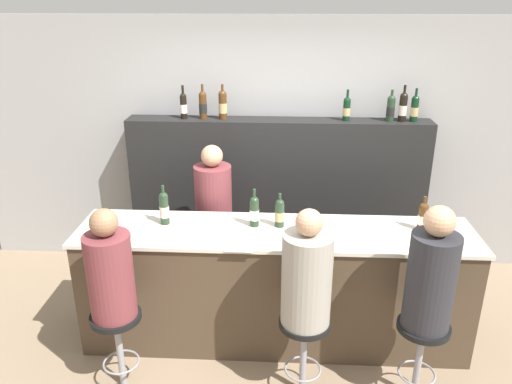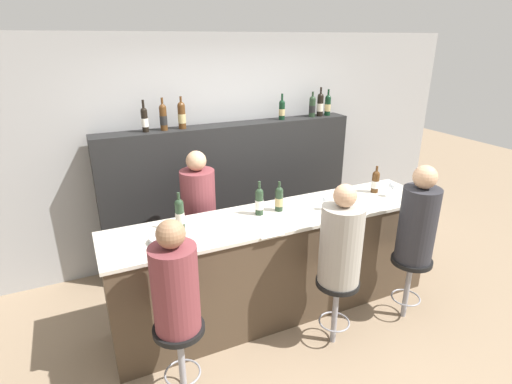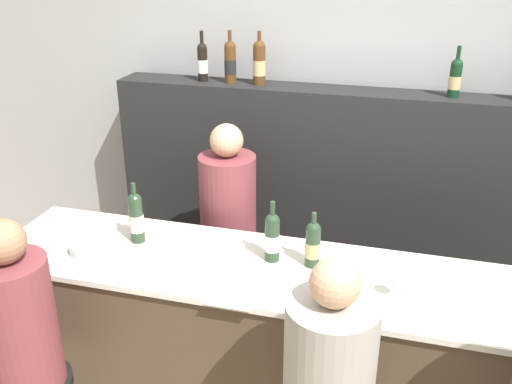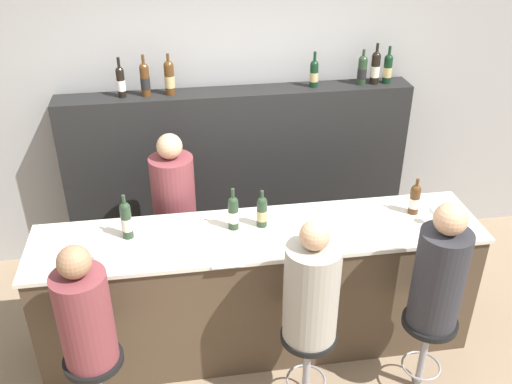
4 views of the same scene
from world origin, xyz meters
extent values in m
plane|color=#8C755B|center=(0.00, 0.00, 0.00)|extent=(16.00, 16.00, 0.00)
cube|color=#9E9E9E|center=(0.00, 1.75, 1.30)|extent=(6.40, 0.05, 2.60)
cube|color=#473828|center=(0.00, 0.32, 0.50)|extent=(3.14, 0.64, 1.00)
cube|color=beige|center=(0.00, 0.32, 1.02)|extent=(3.18, 0.68, 0.03)
cube|color=black|center=(0.00, 1.53, 0.82)|extent=(2.98, 0.28, 1.64)
cylinder|color=#233823|center=(-0.90, 0.40, 1.15)|extent=(0.07, 0.07, 0.24)
cylinder|color=beige|center=(-0.90, 0.40, 1.14)|extent=(0.08, 0.08, 0.10)
sphere|color=#233823|center=(-0.90, 0.40, 1.27)|extent=(0.07, 0.07, 0.07)
cylinder|color=#233823|center=(-0.90, 0.40, 1.32)|extent=(0.02, 0.02, 0.08)
cylinder|color=#233823|center=(-0.17, 0.40, 1.14)|extent=(0.07, 0.07, 0.22)
cylinder|color=white|center=(-0.17, 0.40, 1.13)|extent=(0.08, 0.08, 0.09)
sphere|color=#233823|center=(-0.17, 0.40, 1.25)|extent=(0.07, 0.07, 0.07)
cylinder|color=#233823|center=(-0.17, 0.40, 1.31)|extent=(0.02, 0.02, 0.09)
cylinder|color=#233823|center=(0.03, 0.40, 1.13)|extent=(0.07, 0.07, 0.20)
cylinder|color=tan|center=(0.03, 0.40, 1.12)|extent=(0.08, 0.08, 0.08)
sphere|color=#233823|center=(0.03, 0.40, 1.23)|extent=(0.07, 0.07, 0.07)
cylinder|color=#233823|center=(0.03, 0.40, 1.28)|extent=(0.02, 0.02, 0.07)
cylinder|color=#4C2D14|center=(1.16, 0.40, 1.13)|extent=(0.07, 0.07, 0.19)
cylinder|color=white|center=(1.16, 0.40, 1.12)|extent=(0.08, 0.08, 0.08)
sphere|color=#4C2D14|center=(1.16, 0.40, 1.23)|extent=(0.07, 0.07, 0.07)
cylinder|color=#4C2D14|center=(1.16, 0.40, 1.28)|extent=(0.02, 0.02, 0.08)
cylinder|color=black|center=(-0.93, 1.53, 1.75)|extent=(0.07, 0.07, 0.21)
cylinder|color=white|center=(-0.93, 1.53, 1.74)|extent=(0.07, 0.07, 0.09)
sphere|color=black|center=(-0.93, 1.53, 1.85)|extent=(0.07, 0.07, 0.07)
cylinder|color=black|center=(-0.93, 1.53, 1.91)|extent=(0.02, 0.02, 0.10)
cylinder|color=#4C2D14|center=(-0.74, 1.53, 1.75)|extent=(0.07, 0.07, 0.23)
cylinder|color=black|center=(-0.74, 1.53, 1.74)|extent=(0.08, 0.08, 0.09)
sphere|color=#4C2D14|center=(-0.74, 1.53, 1.87)|extent=(0.07, 0.07, 0.07)
cylinder|color=#4C2D14|center=(-0.74, 1.53, 1.93)|extent=(0.02, 0.02, 0.09)
cylinder|color=#4C2D14|center=(-0.54, 1.53, 1.76)|extent=(0.08, 0.08, 0.24)
cylinder|color=tan|center=(-0.54, 1.53, 1.75)|extent=(0.08, 0.08, 0.10)
sphere|color=#4C2D14|center=(-0.54, 1.53, 1.88)|extent=(0.08, 0.08, 0.08)
cylinder|color=#4C2D14|center=(-0.54, 1.53, 1.94)|extent=(0.02, 0.02, 0.08)
cylinder|color=black|center=(0.65, 1.53, 1.73)|extent=(0.07, 0.07, 0.19)
cylinder|color=tan|center=(0.65, 1.53, 1.73)|extent=(0.07, 0.07, 0.08)
sphere|color=black|center=(0.65, 1.53, 1.83)|extent=(0.07, 0.07, 0.07)
cylinder|color=black|center=(0.65, 1.53, 1.89)|extent=(0.02, 0.02, 0.09)
cylinder|color=#233823|center=(1.07, 1.53, 1.74)|extent=(0.08, 0.08, 0.21)
cylinder|color=black|center=(1.07, 1.53, 1.73)|extent=(0.08, 0.08, 0.08)
sphere|color=#233823|center=(1.07, 1.53, 1.85)|extent=(0.08, 0.08, 0.08)
cylinder|color=#233823|center=(1.07, 1.53, 1.90)|extent=(0.02, 0.02, 0.07)
cylinder|color=black|center=(1.18, 1.53, 1.76)|extent=(0.07, 0.07, 0.24)
cylinder|color=beige|center=(1.18, 1.53, 1.75)|extent=(0.08, 0.08, 0.09)
sphere|color=black|center=(1.18, 1.53, 1.88)|extent=(0.07, 0.07, 0.07)
cylinder|color=black|center=(1.18, 1.53, 1.94)|extent=(0.02, 0.02, 0.09)
cylinder|color=black|center=(1.29, 1.53, 1.74)|extent=(0.07, 0.07, 0.21)
cylinder|color=tan|center=(1.29, 1.53, 1.73)|extent=(0.07, 0.07, 0.08)
sphere|color=black|center=(1.29, 1.53, 1.85)|extent=(0.07, 0.07, 0.07)
cylinder|color=black|center=(1.29, 1.53, 1.91)|extent=(0.02, 0.02, 0.09)
cylinder|color=silver|center=(0.44, 0.24, 1.03)|extent=(0.07, 0.07, 0.00)
cylinder|color=silver|center=(0.44, 0.24, 1.07)|extent=(0.01, 0.01, 0.07)
sphere|color=silver|center=(0.44, 0.24, 1.13)|extent=(0.07, 0.07, 0.07)
cylinder|color=silver|center=(1.24, 0.24, 1.03)|extent=(0.06, 0.06, 0.00)
cylinder|color=silver|center=(1.24, 0.24, 1.08)|extent=(0.01, 0.01, 0.08)
sphere|color=silver|center=(1.24, 0.24, 1.15)|extent=(0.07, 0.07, 0.07)
cylinder|color=#B7B7BC|center=(-1.09, 0.24, 1.06)|extent=(0.21, 0.21, 0.05)
cube|color=white|center=(-0.26, 0.10, 1.03)|extent=(0.21, 0.30, 0.00)
cylinder|color=gray|center=(-1.13, -0.30, 0.30)|extent=(0.05, 0.05, 0.60)
torus|color=gray|center=(-1.13, -0.30, 0.21)|extent=(0.27, 0.27, 0.02)
cylinder|color=black|center=(-1.13, -0.30, 0.62)|extent=(0.37, 0.37, 0.04)
cylinder|color=brown|center=(-1.13, -0.30, 0.95)|extent=(0.32, 0.32, 0.63)
sphere|color=#936B4C|center=(-1.13, -0.30, 1.37)|extent=(0.19, 0.19, 0.19)
cylinder|color=gray|center=(0.23, -0.30, 0.30)|extent=(0.05, 0.05, 0.60)
torus|color=gray|center=(0.23, -0.30, 0.21)|extent=(0.27, 0.27, 0.02)
cylinder|color=black|center=(0.23, -0.30, 0.62)|extent=(0.37, 0.37, 0.04)
cylinder|color=gray|center=(0.23, -0.30, 0.97)|extent=(0.35, 0.35, 0.67)
sphere|color=tan|center=(0.23, -0.30, 1.40)|extent=(0.18, 0.18, 0.18)
cylinder|color=gray|center=(1.05, -0.30, 0.30)|extent=(0.05, 0.05, 0.60)
torus|color=gray|center=(1.05, -0.30, 0.21)|extent=(0.27, 0.27, 0.02)
cylinder|color=black|center=(1.05, -0.30, 0.62)|extent=(0.37, 0.37, 0.04)
cylinder|color=#28282D|center=(1.05, -0.30, 0.98)|extent=(0.33, 0.33, 0.69)
sphere|color=tan|center=(1.05, -0.30, 1.43)|extent=(0.21, 0.21, 0.21)
cylinder|color=brown|center=(-0.58, 0.95, 0.67)|extent=(0.34, 0.34, 1.35)
sphere|color=tan|center=(-0.58, 0.95, 1.44)|extent=(0.20, 0.20, 0.20)
camera|label=1|loc=(0.04, -3.24, 2.79)|focal=35.00mm
camera|label=2|loc=(-1.60, -2.60, 2.54)|focal=28.00mm
camera|label=3|loc=(0.41, -2.00, 2.49)|focal=40.00mm
camera|label=4|loc=(-0.53, -2.95, 3.27)|focal=40.00mm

